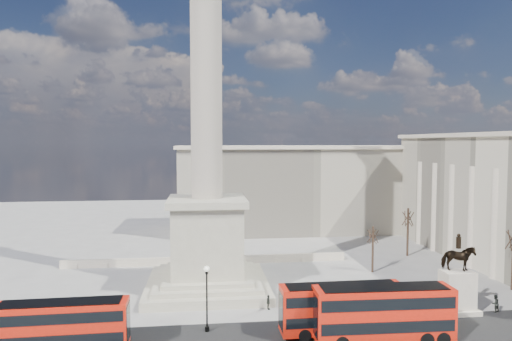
{
  "coord_description": "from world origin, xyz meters",
  "views": [
    {
      "loc": [
        -0.4,
        -48.07,
        17.26
      ],
      "look_at": [
        5.39,
        1.94,
        14.14
      ],
      "focal_mm": 32.0,
      "sensor_mm": 36.0,
      "label": 1
    }
  ],
  "objects_px": {
    "nelsons_column": "(207,180)",
    "equestrian_statue": "(457,285)",
    "pedestrian_crossing": "(268,302)",
    "victorian_lamp": "(207,293)",
    "pedestrian_walking": "(449,308)",
    "red_bus_a": "(62,326)",
    "pedestrian_standing": "(495,303)",
    "red_bus_b": "(343,308)",
    "red_bus_c": "(384,313)"
  },
  "relations": [
    {
      "from": "nelsons_column",
      "to": "equestrian_statue",
      "type": "xyz_separation_m",
      "value": [
        25.09,
        -10.4,
        -10.11
      ]
    },
    {
      "from": "nelsons_column",
      "to": "equestrian_statue",
      "type": "relative_size",
      "value": 6.16
    },
    {
      "from": "nelsons_column",
      "to": "pedestrian_crossing",
      "type": "height_order",
      "value": "nelsons_column"
    },
    {
      "from": "victorian_lamp",
      "to": "equestrian_statue",
      "type": "relative_size",
      "value": 0.75
    },
    {
      "from": "pedestrian_walking",
      "to": "red_bus_a",
      "type": "bearing_deg",
      "value": -168.08
    },
    {
      "from": "pedestrian_walking",
      "to": "pedestrian_standing",
      "type": "height_order",
      "value": "pedestrian_standing"
    },
    {
      "from": "victorian_lamp",
      "to": "red_bus_a",
      "type": "bearing_deg",
      "value": -165.6
    },
    {
      "from": "red_bus_b",
      "to": "pedestrian_standing",
      "type": "distance_m",
      "value": 17.41
    },
    {
      "from": "red_bus_a",
      "to": "red_bus_b",
      "type": "relative_size",
      "value": 0.96
    },
    {
      "from": "red_bus_a",
      "to": "red_bus_b",
      "type": "distance_m",
      "value": 23.93
    },
    {
      "from": "victorian_lamp",
      "to": "red_bus_c",
      "type": "bearing_deg",
      "value": -14.5
    },
    {
      "from": "red_bus_c",
      "to": "victorian_lamp",
      "type": "bearing_deg",
      "value": 166.84
    },
    {
      "from": "red_bus_b",
      "to": "equestrian_statue",
      "type": "xyz_separation_m",
      "value": [
        13.13,
        3.76,
        0.43
      ]
    },
    {
      "from": "nelsons_column",
      "to": "pedestrian_crossing",
      "type": "distance_m",
      "value": 15.54
    },
    {
      "from": "red_bus_c",
      "to": "pedestrian_standing",
      "type": "distance_m",
      "value": 15.04
    },
    {
      "from": "pedestrian_walking",
      "to": "pedestrian_crossing",
      "type": "relative_size",
      "value": 1.13
    },
    {
      "from": "equestrian_statue",
      "to": "pedestrian_standing",
      "type": "relative_size",
      "value": 4.51
    },
    {
      "from": "nelsons_column",
      "to": "red_bus_b",
      "type": "relative_size",
      "value": 4.46
    },
    {
      "from": "red_bus_a",
      "to": "pedestrian_walking",
      "type": "bearing_deg",
      "value": 4.67
    },
    {
      "from": "equestrian_statue",
      "to": "pedestrian_standing",
      "type": "distance_m",
      "value": 4.36
    },
    {
      "from": "red_bus_b",
      "to": "pedestrian_walking",
      "type": "height_order",
      "value": "red_bus_b"
    },
    {
      "from": "red_bus_b",
      "to": "pedestrian_walking",
      "type": "bearing_deg",
      "value": 12.28
    },
    {
      "from": "red_bus_a",
      "to": "equestrian_statue",
      "type": "height_order",
      "value": "equestrian_statue"
    },
    {
      "from": "red_bus_c",
      "to": "pedestrian_crossing",
      "type": "bearing_deg",
      "value": 136.88
    },
    {
      "from": "nelsons_column",
      "to": "victorian_lamp",
      "type": "relative_size",
      "value": 8.21
    },
    {
      "from": "red_bus_a",
      "to": "equestrian_statue",
      "type": "xyz_separation_m",
      "value": [
        37.04,
        4.83,
        0.54
      ]
    },
    {
      "from": "red_bus_a",
      "to": "victorian_lamp",
      "type": "height_order",
      "value": "victorian_lamp"
    },
    {
      "from": "victorian_lamp",
      "to": "nelsons_column",
      "type": "bearing_deg",
      "value": 89.21
    },
    {
      "from": "pedestrian_standing",
      "to": "red_bus_b",
      "type": "bearing_deg",
      "value": -2.49
    },
    {
      "from": "nelsons_column",
      "to": "red_bus_a",
      "type": "xyz_separation_m",
      "value": [
        -11.95,
        -15.23,
        -10.65
      ]
    },
    {
      "from": "red_bus_a",
      "to": "pedestrian_crossing",
      "type": "xyz_separation_m",
      "value": [
        18.12,
        7.77,
        -1.5
      ]
    },
    {
      "from": "pedestrian_crossing",
      "to": "nelsons_column",
      "type": "bearing_deg",
      "value": 32.85
    },
    {
      "from": "red_bus_c",
      "to": "pedestrian_walking",
      "type": "height_order",
      "value": "red_bus_c"
    },
    {
      "from": "nelsons_column",
      "to": "red_bus_a",
      "type": "relative_size",
      "value": 4.66
    },
    {
      "from": "nelsons_column",
      "to": "pedestrian_standing",
      "type": "xyz_separation_m",
      "value": [
        28.98,
        -10.81,
        -12.02
      ]
    },
    {
      "from": "red_bus_a",
      "to": "red_bus_c",
      "type": "distance_m",
      "value": 26.98
    },
    {
      "from": "red_bus_b",
      "to": "red_bus_c",
      "type": "height_order",
      "value": "red_bus_c"
    },
    {
      "from": "victorian_lamp",
      "to": "equestrian_statue",
      "type": "distance_m",
      "value": 25.33
    },
    {
      "from": "pedestrian_walking",
      "to": "pedestrian_standing",
      "type": "relative_size",
      "value": 0.96
    },
    {
      "from": "victorian_lamp",
      "to": "pedestrian_standing",
      "type": "height_order",
      "value": "victorian_lamp"
    },
    {
      "from": "red_bus_b",
      "to": "equestrian_statue",
      "type": "bearing_deg",
      "value": 15.39
    },
    {
      "from": "pedestrian_walking",
      "to": "equestrian_statue",
      "type": "bearing_deg",
      "value": 42.29
    },
    {
      "from": "red_bus_a",
      "to": "red_bus_b",
      "type": "xyz_separation_m",
      "value": [
        23.91,
        1.07,
        0.11
      ]
    },
    {
      "from": "pedestrian_standing",
      "to": "nelsons_column",
      "type": "bearing_deg",
      "value": -34.06
    },
    {
      "from": "equestrian_statue",
      "to": "pedestrian_standing",
      "type": "height_order",
      "value": "equestrian_statue"
    },
    {
      "from": "red_bus_c",
      "to": "pedestrian_standing",
      "type": "height_order",
      "value": "red_bus_c"
    },
    {
      "from": "equestrian_statue",
      "to": "pedestrian_crossing",
      "type": "relative_size",
      "value": 5.29
    },
    {
      "from": "nelsons_column",
      "to": "red_bus_b",
      "type": "bearing_deg",
      "value": -49.81
    },
    {
      "from": "red_bus_b",
      "to": "pedestrian_crossing",
      "type": "distance_m",
      "value": 9.0
    },
    {
      "from": "victorian_lamp",
      "to": "red_bus_b",
      "type": "bearing_deg",
      "value": -9.15
    }
  ]
}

